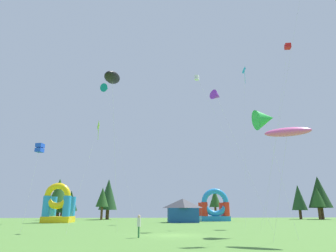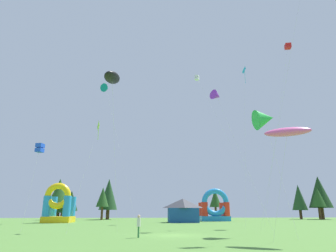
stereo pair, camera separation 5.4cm
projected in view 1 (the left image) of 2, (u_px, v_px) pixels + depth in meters
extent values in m
plane|color=#548438|center=(174.00, 235.00, 25.47)|extent=(120.00, 120.00, 0.00)
pyramid|color=#8CD826|center=(99.00, 126.00, 33.18)|extent=(0.46, 0.93, 0.91)
cylinder|color=#8CD826|center=(98.00, 133.00, 32.94)|extent=(0.04, 0.04, 1.59)
cylinder|color=silver|center=(84.00, 174.00, 30.03)|extent=(1.74, 3.30, 11.04)
ellipsoid|color=black|center=(112.00, 78.00, 28.39)|extent=(1.96, 3.78, 1.84)
cylinder|color=silver|center=(115.00, 156.00, 28.67)|extent=(0.69, 4.51, 14.16)
cone|color=purple|center=(216.00, 96.00, 37.88)|extent=(1.76, 1.76, 1.39)
cylinder|color=silver|center=(241.00, 154.00, 33.10)|extent=(3.53, 5.71, 15.99)
cylinder|color=silver|center=(283.00, 99.00, 32.34)|extent=(5.05, 6.00, 27.25)
cone|color=#0C7F7A|center=(106.00, 88.00, 59.02)|extent=(2.34, 2.41, 1.99)
cylinder|color=silver|center=(119.00, 150.00, 54.28)|extent=(6.67, 3.26, 25.20)
cube|color=white|center=(197.00, 79.00, 58.02)|extent=(1.02, 1.02, 0.41)
cube|color=white|center=(197.00, 77.00, 58.15)|extent=(1.02, 1.02, 0.41)
cylinder|color=silver|center=(230.00, 143.00, 52.29)|extent=(10.15, 5.23, 26.78)
cube|color=blue|center=(39.00, 150.00, 33.83)|extent=(0.91, 0.91, 0.45)
cube|color=blue|center=(40.00, 146.00, 33.97)|extent=(0.91, 0.91, 0.45)
cylinder|color=silver|center=(31.00, 187.00, 32.00)|extent=(0.42, 1.46, 8.85)
ellipsoid|color=#EA599E|center=(288.00, 132.00, 21.35)|extent=(3.38, 2.75, 0.97)
cylinder|color=silver|center=(281.00, 185.00, 20.71)|extent=(1.41, 0.87, 7.44)
cube|color=red|center=(288.00, 48.00, 48.26)|extent=(1.03, 1.03, 0.36)
cube|color=red|center=(288.00, 45.00, 48.38)|extent=(1.03, 1.03, 0.36)
cylinder|color=silver|center=(277.00, 129.00, 44.96)|extent=(5.90, 1.12, 27.49)
pyramid|color=#19B7CC|center=(245.00, 71.00, 43.67)|extent=(0.49, 0.96, 0.92)
cylinder|color=#19B7CC|center=(245.00, 77.00, 43.39)|extent=(0.04, 0.04, 2.00)
cylinder|color=silver|center=(245.00, 141.00, 39.25)|extent=(2.31, 2.96, 21.62)
cone|color=green|center=(265.00, 119.00, 28.78)|extent=(2.12, 2.01, 2.23)
cylinder|color=silver|center=(279.00, 171.00, 25.45)|extent=(0.11, 4.00, 10.51)
cylinder|color=#33723F|center=(139.00, 232.00, 23.28)|extent=(0.13, 0.13, 0.83)
cylinder|color=#33723F|center=(139.00, 232.00, 23.44)|extent=(0.13, 0.13, 0.83)
cylinder|color=silver|center=(139.00, 222.00, 23.56)|extent=(0.32, 0.32, 0.66)
sphere|color=#D8AD84|center=(139.00, 216.00, 23.68)|extent=(0.23, 0.23, 0.23)
cube|color=yellow|center=(58.00, 219.00, 51.75)|extent=(4.64, 4.87, 1.02)
cylinder|color=#268CD8|center=(46.00, 206.00, 50.52)|extent=(1.30, 1.30, 3.39)
cylinder|color=#268CD8|center=(67.00, 206.00, 50.73)|extent=(1.30, 1.30, 3.39)
cylinder|color=#268CD8|center=(53.00, 206.00, 53.95)|extent=(1.30, 1.30, 3.39)
cylinder|color=#268CD8|center=(72.00, 206.00, 54.16)|extent=(1.30, 1.30, 3.39)
torus|color=yellow|center=(58.00, 196.00, 51.08)|extent=(4.38, 1.04, 4.38)
cube|color=#268CD8|center=(214.00, 218.00, 59.38)|extent=(5.58, 4.57, 0.93)
cylinder|color=red|center=(204.00, 209.00, 58.14)|extent=(1.28, 1.28, 2.60)
cylinder|color=red|center=(226.00, 209.00, 58.41)|extent=(1.28, 1.28, 2.60)
cylinder|color=red|center=(201.00, 209.00, 61.30)|extent=(1.28, 1.28, 2.60)
cylinder|color=red|center=(222.00, 209.00, 61.57)|extent=(1.28, 1.28, 2.60)
torus|color=#268CD8|center=(215.00, 202.00, 58.62)|extent=(5.33, 1.02, 5.33)
cube|color=#19478C|center=(183.00, 215.00, 51.99)|extent=(5.10, 3.87, 2.42)
pyramid|color=#3F3F47|center=(183.00, 203.00, 52.53)|extent=(5.10, 3.87, 1.58)
cylinder|color=#4C331E|center=(57.00, 214.00, 66.18)|extent=(0.93, 0.93, 2.52)
cone|color=#234C1E|center=(59.00, 193.00, 67.38)|extent=(5.17, 5.17, 6.38)
cylinder|color=#4C331E|center=(61.00, 216.00, 65.93)|extent=(0.46, 0.46, 1.52)
cone|color=#1E4221|center=(62.00, 202.00, 66.74)|extent=(2.58, 2.58, 4.50)
cylinder|color=#4C331E|center=(70.00, 215.00, 67.24)|extent=(0.56, 0.56, 1.87)
cone|color=#193819|center=(71.00, 201.00, 68.10)|extent=(3.10, 3.10, 4.46)
cylinder|color=#4C331E|center=(102.00, 213.00, 65.27)|extent=(0.50, 0.50, 2.75)
cone|color=#234C1E|center=(103.00, 197.00, 66.21)|extent=(2.77, 2.77, 4.19)
cylinder|color=#4C331E|center=(107.00, 215.00, 69.01)|extent=(0.77, 0.77, 2.11)
cone|color=#1E4221|center=(108.00, 194.00, 70.25)|extent=(4.30, 4.30, 7.10)
cylinder|color=#4C331E|center=(216.00, 213.00, 68.53)|extent=(0.50, 0.50, 2.73)
cone|color=#234C1E|center=(215.00, 198.00, 69.44)|extent=(2.77, 2.77, 4.01)
cylinder|color=#4C331E|center=(300.00, 215.00, 70.59)|extent=(0.64, 0.64, 2.03)
cone|color=#1E4221|center=(299.00, 197.00, 71.66)|extent=(3.53, 3.53, 5.92)
cylinder|color=#4C331E|center=(320.00, 213.00, 68.11)|extent=(0.63, 0.63, 2.75)
cone|color=#234C1E|center=(318.00, 197.00, 69.06)|extent=(3.52, 3.52, 4.28)
cylinder|color=#4C331E|center=(322.00, 214.00, 69.16)|extent=(0.95, 0.95, 2.56)
cone|color=#193819|center=(319.00, 192.00, 70.49)|extent=(5.25, 5.25, 7.27)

